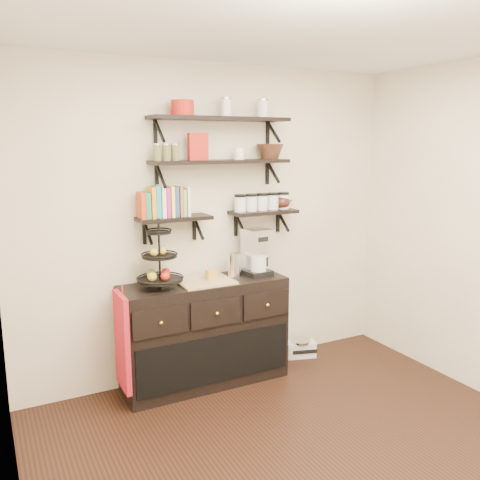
% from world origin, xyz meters
% --- Properties ---
extents(floor, '(3.50, 3.50, 0.00)m').
position_xyz_m(floor, '(0.00, 0.00, 0.00)').
color(floor, black).
rests_on(floor, ground).
extents(ceiling, '(3.50, 3.50, 0.02)m').
position_xyz_m(ceiling, '(0.00, 0.00, 2.70)').
color(ceiling, white).
rests_on(ceiling, back_wall).
extents(back_wall, '(3.50, 0.02, 2.70)m').
position_xyz_m(back_wall, '(0.00, 1.75, 1.35)').
color(back_wall, '#F1E9CC').
rests_on(back_wall, ground).
extents(left_wall, '(0.02, 3.50, 2.70)m').
position_xyz_m(left_wall, '(-1.75, 0.00, 1.35)').
color(left_wall, '#F1E9CC').
rests_on(left_wall, ground).
extents(shelf_top, '(1.20, 0.27, 0.23)m').
position_xyz_m(shelf_top, '(0.00, 1.62, 2.23)').
color(shelf_top, black).
rests_on(shelf_top, back_wall).
extents(shelf_mid, '(1.20, 0.27, 0.23)m').
position_xyz_m(shelf_mid, '(0.00, 1.62, 1.88)').
color(shelf_mid, black).
rests_on(shelf_mid, back_wall).
extents(shelf_low_left, '(0.60, 0.25, 0.23)m').
position_xyz_m(shelf_low_left, '(-0.42, 1.63, 1.43)').
color(shelf_low_left, black).
rests_on(shelf_low_left, back_wall).
extents(shelf_low_right, '(0.60, 0.25, 0.23)m').
position_xyz_m(shelf_low_right, '(0.42, 1.63, 1.43)').
color(shelf_low_right, black).
rests_on(shelf_low_right, back_wall).
extents(cookbooks, '(0.40, 0.15, 0.26)m').
position_xyz_m(cookbooks, '(-0.49, 1.63, 1.57)').
color(cookbooks, '#BB3D1A').
rests_on(cookbooks, shelf_low_left).
extents(glass_canisters, '(0.54, 0.10, 0.13)m').
position_xyz_m(glass_canisters, '(0.41, 1.63, 1.51)').
color(glass_canisters, silver).
rests_on(glass_canisters, shelf_low_right).
extents(sideboard, '(1.40, 0.50, 0.92)m').
position_xyz_m(sideboard, '(-0.21, 1.51, 0.45)').
color(sideboard, black).
rests_on(sideboard, floor).
extents(fruit_stand, '(0.36, 0.36, 0.53)m').
position_xyz_m(fruit_stand, '(-0.59, 1.52, 1.08)').
color(fruit_stand, black).
rests_on(fruit_stand, sideboard).
extents(candle, '(0.08, 0.08, 0.08)m').
position_xyz_m(candle, '(-0.15, 1.51, 0.96)').
color(candle, '#BD8D2B').
rests_on(candle, sideboard).
extents(coffee_maker, '(0.24, 0.24, 0.41)m').
position_xyz_m(coffee_maker, '(0.30, 1.54, 1.09)').
color(coffee_maker, black).
rests_on(coffee_maker, sideboard).
extents(thermal_carafe, '(0.11, 0.11, 0.22)m').
position_xyz_m(thermal_carafe, '(0.07, 1.49, 1.01)').
color(thermal_carafe, silver).
rests_on(thermal_carafe, sideboard).
extents(apron, '(0.04, 0.32, 0.76)m').
position_xyz_m(apron, '(-0.94, 1.41, 0.54)').
color(apron, maroon).
rests_on(apron, sideboard).
extents(radio, '(0.31, 0.23, 0.17)m').
position_xyz_m(radio, '(0.82, 1.58, 0.08)').
color(radio, silver).
rests_on(radio, floor).
extents(recipe_box, '(0.16, 0.07, 0.22)m').
position_xyz_m(recipe_box, '(-0.20, 1.61, 2.01)').
color(recipe_box, '#AF1C14').
rests_on(recipe_box, shelf_mid).
extents(walnut_bowl, '(0.24, 0.24, 0.13)m').
position_xyz_m(walnut_bowl, '(0.47, 1.61, 1.96)').
color(walnut_bowl, black).
rests_on(walnut_bowl, shelf_mid).
extents(ramekins, '(0.09, 0.09, 0.10)m').
position_xyz_m(ramekins, '(0.17, 1.61, 1.95)').
color(ramekins, white).
rests_on(ramekins, shelf_mid).
extents(teapot, '(0.21, 0.18, 0.14)m').
position_xyz_m(teapot, '(0.62, 1.63, 1.52)').
color(teapot, '#381711').
rests_on(teapot, shelf_low_right).
extents(red_pot, '(0.18, 0.18, 0.12)m').
position_xyz_m(red_pot, '(-0.33, 1.61, 2.31)').
color(red_pot, '#AF1C14').
rests_on(red_pot, shelf_top).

